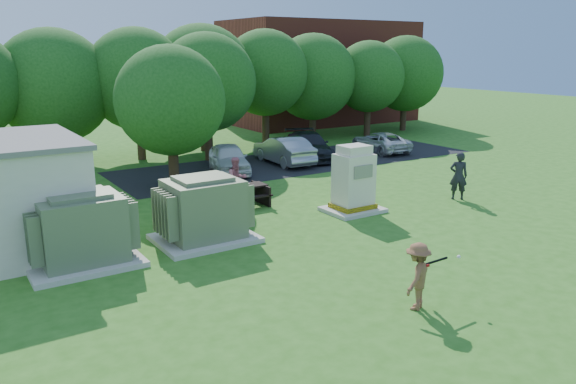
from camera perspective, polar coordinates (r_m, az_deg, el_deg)
ground at (r=15.80m, az=7.98°, el=-7.61°), size 120.00×120.00×0.00m
brick_building at (r=47.07m, az=3.24°, el=12.05°), size 15.00×8.00×8.00m
parking_strip at (r=30.23m, az=1.35°, el=3.16°), size 20.00×6.00×0.01m
transformer_left at (r=16.57m, az=-20.27°, el=-3.78°), size 3.00×2.40×2.07m
transformer_right at (r=17.66m, az=-8.54°, el=-1.92°), size 3.00×2.40×2.07m
generator_cabinet at (r=20.74m, az=6.67°, el=0.92°), size 2.04×1.67×2.49m
picnic_table at (r=21.49m, az=-4.66°, el=-0.16°), size 1.89×1.42×0.81m
batter at (r=13.36m, az=13.00°, el=-8.34°), size 1.19×1.00×1.60m
person_by_generator at (r=23.34m, az=16.93°, el=1.58°), size 0.83×0.81×1.92m
person_at_picnic at (r=22.24m, az=-5.22°, el=1.31°), size 0.86×0.67×1.75m
car_white at (r=27.46m, az=-6.04°, el=3.41°), size 2.83×4.41×1.40m
car_silver_a at (r=29.47m, az=-0.44°, el=4.29°), size 1.78×4.46×1.44m
car_dark at (r=30.86m, az=2.08°, el=4.71°), size 3.63×5.28×1.42m
car_silver_b at (r=33.40m, az=9.36°, el=5.04°), size 2.46×4.39×1.16m
batting_equipment at (r=13.62m, az=14.90°, el=-6.86°), size 1.20×0.25×0.11m
tree_row at (r=31.69m, az=-11.90°, el=10.95°), size 41.30×13.30×7.30m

